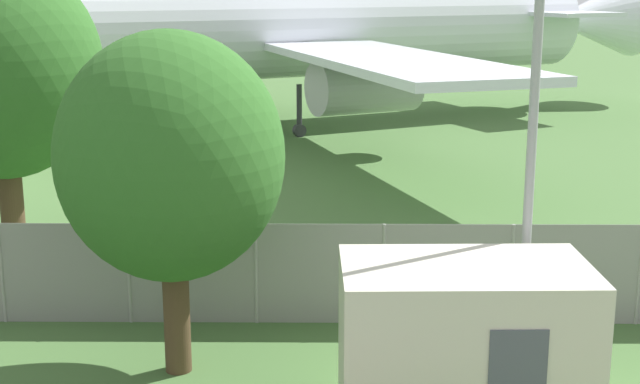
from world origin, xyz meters
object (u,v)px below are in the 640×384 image
object	(u,v)px
portable_cabin	(464,343)
tree_behind_benches	(171,158)
tree_left_of_cabin	(1,69)
airplane	(246,29)

from	to	relation	value
portable_cabin	tree_behind_benches	distance (m)	5.68
tree_behind_benches	tree_left_of_cabin	bearing A→B (deg)	129.13
portable_cabin	tree_behind_benches	bearing A→B (deg)	158.68
tree_left_of_cabin	tree_behind_benches	distance (m)	7.96
airplane	tree_behind_benches	distance (m)	26.05
portable_cabin	tree_behind_benches	size ratio (longest dim) A/B	0.65
airplane	tree_left_of_cabin	xyz separation A→B (m)	(-3.94, -19.88, 0.13)
tree_left_of_cabin	tree_behind_benches	xyz separation A→B (m)	(4.99, -6.14, -0.87)
airplane	tree_behind_benches	world-z (taller)	airplane
tree_left_of_cabin	portable_cabin	bearing A→B (deg)	-38.89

